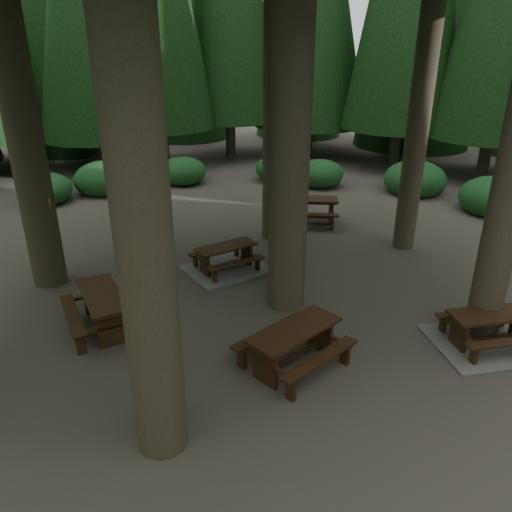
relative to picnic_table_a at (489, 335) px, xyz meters
name	(u,v)px	position (x,y,z in m)	size (l,w,h in m)	color
ground	(257,314)	(-3.80, 2.89, -0.24)	(80.00, 80.00, 0.00)	#4D463E
picnic_table_a	(489,335)	(0.00, 0.00, 0.00)	(2.46, 2.18, 0.73)	gray
picnic_table_b	(103,305)	(-6.99, 3.59, 0.30)	(1.67, 2.00, 0.81)	#321E0F
picnic_table_c	(226,262)	(-3.68, 5.33, -0.02)	(2.32, 2.04, 0.69)	gray
picnic_table_d	(308,206)	(0.08, 7.82, 0.31)	(2.40, 2.23, 0.83)	#321E0F
picnic_table_e	(294,341)	(-3.90, 0.87, 0.30)	(2.27, 2.06, 0.81)	#321E0F
shrub_ring	(272,279)	(-3.10, 3.64, 0.16)	(23.86, 24.64, 1.49)	#1D5427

